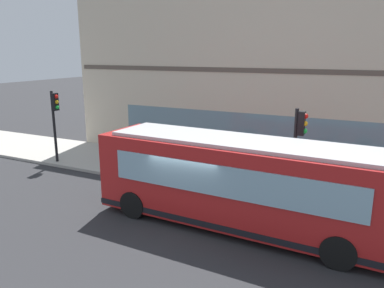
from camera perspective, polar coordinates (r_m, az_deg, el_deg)
name	(u,v)px	position (r m, az deg, el deg)	size (l,w,h in m)	color
ground	(194,221)	(13.70, 0.35, -11.54)	(120.00, 120.00, 0.00)	#2D2D30
sidewalk_curb	(240,178)	(17.91, 7.28, -5.19)	(4.64, 40.00, 0.15)	#B2ADA3
building_corner	(275,76)	(22.45, 12.47, 9.99)	(6.78, 22.67, 9.02)	beige
city_bus_nearside	(239,183)	(12.84, 7.11, -5.92)	(2.91, 10.13, 3.07)	red
traffic_light_near_corner	(299,138)	(14.79, 15.85, 0.92)	(0.32, 0.49, 3.66)	black
traffic_light_down_block	(55,113)	(20.85, -20.04, 4.42)	(0.32, 0.49, 3.76)	black
fire_hydrant	(209,171)	(17.42, 2.56, -4.11)	(0.35, 0.35, 0.74)	yellow
pedestrian_near_hydrant	(222,149)	(18.85, 4.62, -0.82)	(0.32, 0.32, 1.69)	#3F8C4C
pedestrian_near_building_entrance	(250,157)	(17.63, 8.79, -2.00)	(0.32, 0.32, 1.68)	#8C3F8C
newspaper_vending_box	(344,183)	(16.79, 21.96, -5.51)	(0.44, 0.42, 0.90)	#197233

